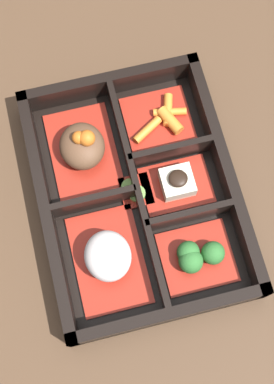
% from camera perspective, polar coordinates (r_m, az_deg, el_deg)
% --- Properties ---
extents(ground_plane, '(3.00, 3.00, 0.00)m').
position_cam_1_polar(ground_plane, '(0.71, 0.00, -0.61)').
color(ground_plane, '#4C3523').
extents(bento_base, '(0.33, 0.25, 0.01)m').
position_cam_1_polar(bento_base, '(0.70, 0.00, -0.49)').
color(bento_base, black).
rests_on(bento_base, ground_plane).
extents(bento_rim, '(0.33, 0.25, 0.05)m').
position_cam_1_polar(bento_rim, '(0.69, 0.18, -0.01)').
color(bento_rim, black).
rests_on(bento_rim, ground_plane).
extents(bowl_rice, '(0.13, 0.09, 0.06)m').
position_cam_1_polar(bowl_rice, '(0.66, -3.10, -6.94)').
color(bowl_rice, maroon).
rests_on(bowl_rice, bento_base).
extents(bowl_stew, '(0.13, 0.09, 0.06)m').
position_cam_1_polar(bowl_stew, '(0.70, -5.82, 4.79)').
color(bowl_stew, maroon).
rests_on(bowl_stew, bento_base).
extents(bowl_greens, '(0.08, 0.09, 0.04)m').
position_cam_1_polar(bowl_greens, '(0.67, 6.35, -6.78)').
color(bowl_greens, maroon).
rests_on(bowl_greens, bento_base).
extents(bowl_tofu, '(0.07, 0.09, 0.04)m').
position_cam_1_polar(bowl_tofu, '(0.69, 4.35, 0.69)').
color(bowl_tofu, maroon).
rests_on(bowl_tofu, bento_base).
extents(bowl_carrots, '(0.09, 0.09, 0.02)m').
position_cam_1_polar(bowl_carrots, '(0.73, 2.54, 7.68)').
color(bowl_carrots, maroon).
rests_on(bowl_carrots, bento_base).
extents(bowl_pickles, '(0.04, 0.04, 0.01)m').
position_cam_1_polar(bowl_pickles, '(0.70, -0.29, 0.04)').
color(bowl_pickles, maroon).
rests_on(bowl_pickles, bento_base).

